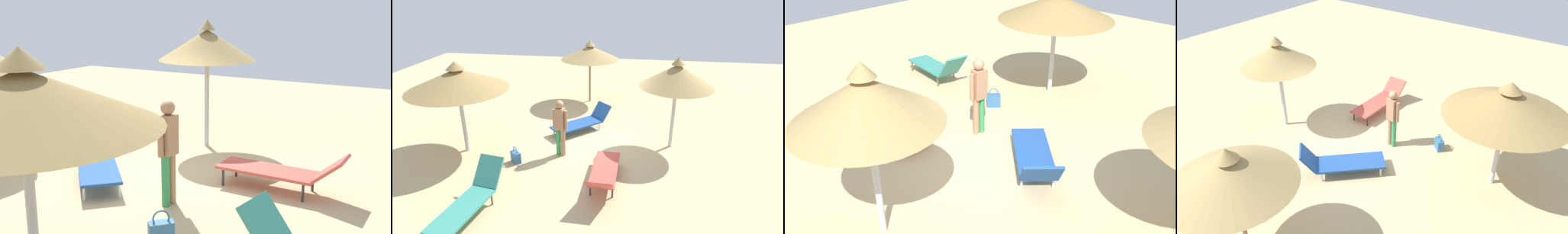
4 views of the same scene
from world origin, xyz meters
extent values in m
cube|color=tan|center=(0.00, 0.00, -0.05)|extent=(24.00, 24.00, 0.10)
cylinder|color=olive|center=(-0.68, 3.85, 1.09)|extent=(0.08, 0.08, 2.17)
cone|color=tan|center=(-0.68, 3.85, 2.04)|extent=(2.32, 2.32, 0.54)
cone|color=tan|center=(-0.68, 3.85, 2.41)|extent=(0.42, 0.42, 0.22)
cylinder|color=#B2B2B7|center=(-3.65, -0.99, 1.11)|extent=(0.11, 0.11, 2.21)
cone|color=#997A47|center=(-3.65, -0.99, 2.20)|extent=(2.79, 2.79, 0.59)
cone|color=#997A47|center=(-3.65, -0.99, 2.59)|extent=(0.50, 0.50, 0.22)
cylinder|color=#B2B2B7|center=(2.35, 0.18, 1.11)|extent=(0.10, 0.10, 2.23)
cone|color=tan|center=(2.35, 0.18, 2.23)|extent=(2.10, 2.10, 0.65)
cone|color=tan|center=(2.35, 0.18, 2.66)|extent=(0.38, 0.38, 0.22)
cube|color=#CC4C3F|center=(0.58, -1.94, 0.33)|extent=(0.65, 1.71, 0.05)
cylinder|color=#2D2D33|center=(0.33, -1.22, 0.15)|extent=(0.04, 0.04, 0.30)
cylinder|color=#2D2D33|center=(0.85, -1.23, 0.15)|extent=(0.04, 0.04, 0.30)
cylinder|color=#2D2D33|center=(0.30, -2.65, 0.15)|extent=(0.04, 0.04, 0.30)
cylinder|color=#2D2D33|center=(0.83, -2.66, 0.15)|extent=(0.04, 0.04, 0.30)
cube|color=#CC4C3F|center=(0.56, -3.01, 0.54)|extent=(0.63, 0.48, 0.41)
cube|color=#1E478C|center=(-0.64, 0.74, 0.28)|extent=(1.69, 1.68, 0.05)
cylinder|color=silver|center=(-0.96, 0.03, 0.13)|extent=(0.04, 0.04, 0.25)
cylinder|color=silver|center=(-1.36, 0.43, 0.13)|extent=(0.04, 0.04, 0.25)
cylinder|color=silver|center=(0.07, 1.05, 0.13)|extent=(0.04, 0.04, 0.25)
cylinder|color=silver|center=(-0.33, 1.45, 0.13)|extent=(0.04, 0.04, 0.25)
cube|color=#1E478C|center=(0.09, 1.46, 0.53)|extent=(0.73, 0.74, 0.49)
cube|color=teal|center=(-2.19, -3.98, 0.31)|extent=(0.85, 1.70, 0.05)
cylinder|color=brown|center=(-2.04, -4.69, 0.14)|extent=(0.04, 0.04, 0.29)
cylinder|color=brown|center=(-2.55, -4.61, 0.14)|extent=(0.04, 0.04, 0.29)
cylinder|color=brown|center=(-1.84, -3.34, 0.14)|extent=(0.04, 0.04, 0.29)
cylinder|color=brown|center=(-2.34, -3.26, 0.14)|extent=(0.04, 0.04, 0.29)
cube|color=teal|center=(-2.04, -2.94, 0.62)|extent=(0.68, 0.59, 0.61)
cylinder|color=#338C4C|center=(-0.89, -0.83, 0.41)|extent=(0.13, 0.13, 0.83)
cylinder|color=#A57554|center=(-0.75, -0.85, 0.41)|extent=(0.13, 0.13, 0.83)
cube|color=#A57554|center=(-0.82, -0.84, 1.14)|extent=(0.28, 0.25, 0.62)
sphere|color=#A57554|center=(-0.82, -0.84, 1.56)|extent=(0.22, 0.22, 0.22)
cylinder|color=#A57554|center=(-0.99, -0.81, 1.12)|extent=(0.09, 0.09, 0.57)
cylinder|color=#A57554|center=(-0.65, -0.86, 1.12)|extent=(0.09, 0.09, 0.57)
cube|color=#336699|center=(-1.97, -1.45, 0.16)|extent=(0.35, 0.35, 0.31)
torus|color=#336699|center=(-1.97, -1.45, 0.36)|extent=(0.19, 0.18, 0.24)
camera|label=1|loc=(-6.80, -4.68, 3.09)|focal=44.36mm
camera|label=2|loc=(1.24, -9.03, 4.73)|focal=30.19mm
camera|label=3|loc=(4.83, 4.60, 4.60)|focal=38.56mm
camera|label=4|loc=(-5.57, 6.37, 6.11)|focal=34.74mm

